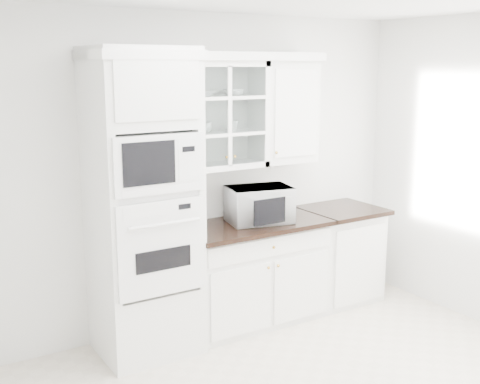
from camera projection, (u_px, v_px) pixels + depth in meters
room_shell at (301, 138)px, 4.09m from camera, size 4.00×3.50×2.70m
oven_column at (144, 206)px, 4.64m from camera, size 0.76×0.68×2.40m
base_cabinet_run at (253, 271)px, 5.35m from camera, size 1.32×0.67×0.92m
extra_base_cabinet at (338, 253)px, 5.87m from camera, size 0.72×0.67×0.92m
upper_cabinet_glass at (219, 115)px, 5.05m from camera, size 0.80×0.33×0.90m
upper_cabinet_solid at (284, 112)px, 5.40m from camera, size 0.55×0.33×0.90m
crown_molding at (209, 56)px, 4.88m from camera, size 2.14×0.38×0.07m
countertop_microwave at (259, 204)px, 5.24m from camera, size 0.62×0.56×0.31m
bowl_a at (202, 94)px, 4.92m from camera, size 0.21×0.21×0.05m
bowl_b at (233, 92)px, 5.07m from camera, size 0.18×0.18×0.05m
cup_a at (205, 127)px, 5.01m from camera, size 0.11×0.11×0.09m
cup_b at (232, 126)px, 5.12m from camera, size 0.13×0.13×0.09m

